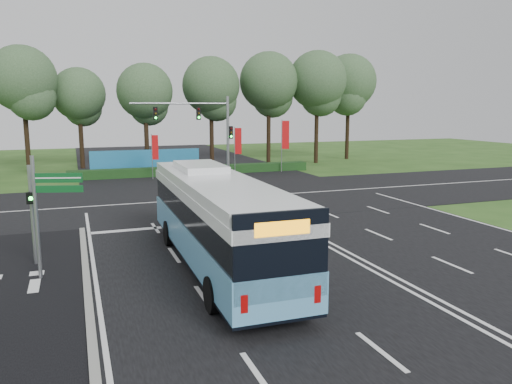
% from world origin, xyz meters
% --- Properties ---
extents(ground, '(120.00, 120.00, 0.00)m').
position_xyz_m(ground, '(0.00, 0.00, 0.00)').
color(ground, '#294D19').
rests_on(ground, ground).
extents(road_main, '(20.00, 120.00, 0.04)m').
position_xyz_m(road_main, '(0.00, 0.00, 0.02)').
color(road_main, black).
rests_on(road_main, ground).
extents(road_cross, '(120.00, 14.00, 0.05)m').
position_xyz_m(road_cross, '(0.00, 12.00, 0.03)').
color(road_cross, black).
rests_on(road_cross, ground).
extents(bike_path, '(5.00, 18.00, 0.06)m').
position_xyz_m(bike_path, '(-12.50, -3.00, 0.03)').
color(bike_path, black).
rests_on(bike_path, ground).
extents(kerb_strip, '(0.25, 18.00, 0.12)m').
position_xyz_m(kerb_strip, '(-10.10, -3.00, 0.06)').
color(kerb_strip, gray).
rests_on(kerb_strip, ground).
extents(city_bus, '(2.98, 13.06, 3.74)m').
position_xyz_m(city_bus, '(-5.29, -2.03, 1.88)').
color(city_bus, '#5AA2D0').
rests_on(city_bus, ground).
extents(pedestrian_signal, '(0.32, 0.44, 3.94)m').
position_xyz_m(pedestrian_signal, '(-11.89, 0.64, 2.15)').
color(pedestrian_signal, gray).
rests_on(pedestrian_signal, ground).
extents(street_sign, '(1.68, 0.56, 4.46)m').
position_xyz_m(street_sign, '(-11.29, -1.28, 2.77)').
color(street_sign, gray).
rests_on(street_sign, ground).
extents(banner_flag_left, '(0.55, 0.23, 3.87)m').
position_xyz_m(banner_flag_left, '(-3.86, 22.59, 2.55)').
color(banner_flag_left, gray).
rests_on(banner_flag_left, ground).
extents(banner_flag_mid, '(0.61, 0.27, 4.37)m').
position_xyz_m(banner_flag_mid, '(3.55, 22.71, 2.86)').
color(banner_flag_mid, gray).
rests_on(banner_flag_mid, ground).
extents(banner_flag_right, '(0.69, 0.31, 4.96)m').
position_xyz_m(banner_flag_right, '(8.47, 23.48, 3.22)').
color(banner_flag_right, gray).
rests_on(banner_flag_right, ground).
extents(traffic_light_gantry, '(8.41, 0.28, 7.00)m').
position_xyz_m(traffic_light_gantry, '(0.21, 20.50, 4.66)').
color(traffic_light_gantry, gray).
rests_on(traffic_light_gantry, ground).
extents(hedge, '(22.00, 1.20, 0.80)m').
position_xyz_m(hedge, '(0.00, 24.50, 0.40)').
color(hedge, '#133513').
rests_on(hedge, ground).
extents(blue_hoarding, '(10.00, 0.30, 2.20)m').
position_xyz_m(blue_hoarding, '(-4.00, 27.00, 1.10)').
color(blue_hoarding, '#1D6FA1').
rests_on(blue_hoarding, ground).
extents(eucalyptus_row, '(47.18, 9.16, 12.24)m').
position_xyz_m(eucalyptus_row, '(0.84, 30.88, 8.57)').
color(eucalyptus_row, black).
rests_on(eucalyptus_row, ground).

